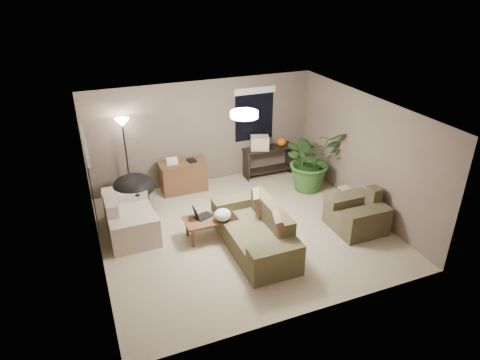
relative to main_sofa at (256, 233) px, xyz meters
name	(u,v)px	position (x,y,z in m)	size (l,w,h in m)	color
room_shell	(244,175)	(0.00, 0.60, 0.96)	(5.50, 5.50, 5.50)	#BBAC8A
main_sofa	(256,233)	(0.00, 0.00, 0.00)	(0.95, 2.20, 0.85)	brown
throw_pillows	(269,215)	(0.26, 0.00, 0.36)	(0.39, 1.40, 0.47)	#8C7251
loveseat	(129,219)	(-2.13, 1.43, 0.00)	(0.90, 1.60, 0.85)	beige
armchair	(357,215)	(2.16, -0.16, 0.00)	(0.95, 1.00, 0.85)	brown
coffee_table	(210,221)	(-0.68, 0.65, 0.06)	(1.00, 0.55, 0.42)	brown
laptop	(200,215)	(-0.85, 0.75, 0.19)	(0.39, 0.34, 0.24)	black
plastic_bag	(222,215)	(-0.48, 0.50, 0.24)	(0.33, 0.30, 0.23)	white
desk	(184,176)	(-0.65, 2.73, 0.08)	(1.10, 0.50, 0.75)	brown
desk_papers	(176,161)	(-0.80, 2.72, 0.51)	(0.69, 0.28, 0.12)	silver
console_table	(268,159)	(1.57, 2.78, 0.14)	(1.30, 0.40, 0.75)	black
pumpkin	(281,142)	(1.92, 2.78, 0.56)	(0.25, 0.25, 0.20)	orange
cardboard_box	(260,143)	(1.32, 2.78, 0.62)	(0.44, 0.33, 0.33)	beige
papasan_chair	(134,190)	(-1.86, 2.31, 0.17)	(1.02, 1.02, 0.80)	black
floor_lamp	(123,132)	(-1.88, 2.84, 1.30)	(0.32, 0.32, 1.91)	black
ceiling_fixture	(244,114)	(0.00, 0.60, 2.15)	(0.50, 0.50, 0.10)	white
houseplant	(311,166)	(2.18, 1.75, 0.29)	(1.35, 1.50, 1.17)	#2D5923
cat_scratching_post	(343,199)	(2.38, 0.63, -0.08)	(0.32, 0.32, 0.50)	tan
window_left	(88,165)	(-2.73, 0.90, 1.49)	(0.05, 1.56, 1.33)	black
window_back	(255,105)	(1.30, 3.07, 1.49)	(1.06, 0.05, 1.33)	black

